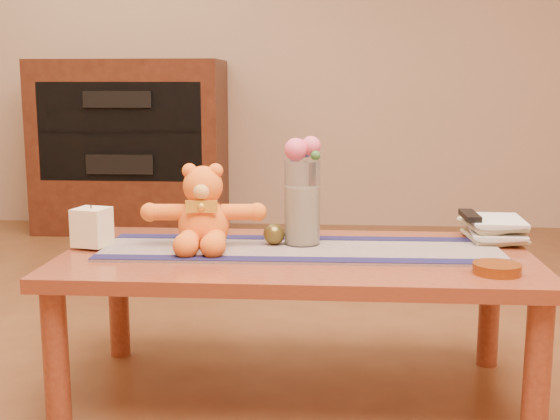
# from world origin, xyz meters

# --- Properties ---
(floor) EXTENTS (5.50, 5.50, 0.00)m
(floor) POSITION_xyz_m (0.00, 0.00, 0.00)
(floor) COLOR brown
(floor) RESTS_ON ground
(wall_back) EXTENTS (5.50, 0.00, 5.50)m
(wall_back) POSITION_xyz_m (0.00, 2.75, 1.35)
(wall_back) COLOR tan
(wall_back) RESTS_ON floor
(coffee_table_top) EXTENTS (1.40, 0.70, 0.04)m
(coffee_table_top) POSITION_xyz_m (0.00, 0.00, 0.43)
(coffee_table_top) COLOR maroon
(coffee_table_top) RESTS_ON floor
(table_leg_fl) EXTENTS (0.07, 0.07, 0.41)m
(table_leg_fl) POSITION_xyz_m (-0.64, -0.29, 0.21)
(table_leg_fl) COLOR maroon
(table_leg_fl) RESTS_ON floor
(table_leg_fr) EXTENTS (0.07, 0.07, 0.41)m
(table_leg_fr) POSITION_xyz_m (0.64, -0.29, 0.21)
(table_leg_fr) COLOR maroon
(table_leg_fr) RESTS_ON floor
(table_leg_bl) EXTENTS (0.07, 0.07, 0.41)m
(table_leg_bl) POSITION_xyz_m (-0.64, 0.29, 0.21)
(table_leg_bl) COLOR maroon
(table_leg_bl) RESTS_ON floor
(table_leg_br) EXTENTS (0.07, 0.07, 0.41)m
(table_leg_br) POSITION_xyz_m (0.64, 0.29, 0.21)
(table_leg_br) COLOR maroon
(table_leg_br) RESTS_ON floor
(persian_runner) EXTENTS (1.21, 0.37, 0.01)m
(persian_runner) POSITION_xyz_m (0.01, 0.03, 0.45)
(persian_runner) COLOR #1B204C
(persian_runner) RESTS_ON coffee_table_top
(runner_border_near) EXTENTS (1.20, 0.08, 0.00)m
(runner_border_near) POSITION_xyz_m (0.01, -0.12, 0.46)
(runner_border_near) COLOR #17153F
(runner_border_near) RESTS_ON persian_runner
(runner_border_far) EXTENTS (1.20, 0.08, 0.00)m
(runner_border_far) POSITION_xyz_m (0.01, 0.17, 0.46)
(runner_border_far) COLOR #17153F
(runner_border_far) RESTS_ON persian_runner
(teddy_bear) EXTENTS (0.38, 0.32, 0.24)m
(teddy_bear) POSITION_xyz_m (-0.29, 0.04, 0.58)
(teddy_bear) COLOR orange
(teddy_bear) RESTS_ON persian_runner
(pillar_candle) EXTENTS (0.12, 0.12, 0.12)m
(pillar_candle) POSITION_xyz_m (-0.63, 0.02, 0.52)
(pillar_candle) COLOR #FFEABB
(pillar_candle) RESTS_ON persian_runner
(candle_wick) EXTENTS (0.00, 0.00, 0.01)m
(candle_wick) POSITION_xyz_m (-0.63, 0.02, 0.58)
(candle_wick) COLOR black
(candle_wick) RESTS_ON pillar_candle
(glass_vase) EXTENTS (0.11, 0.11, 0.26)m
(glass_vase) POSITION_xyz_m (0.01, 0.09, 0.59)
(glass_vase) COLOR silver
(glass_vase) RESTS_ON persian_runner
(potpourri_fill) EXTENTS (0.09, 0.09, 0.18)m
(potpourri_fill) POSITION_xyz_m (0.01, 0.09, 0.55)
(potpourri_fill) COLOR beige
(potpourri_fill) RESTS_ON glass_vase
(rose_left) EXTENTS (0.07, 0.07, 0.07)m
(rose_left) POSITION_xyz_m (-0.01, 0.08, 0.75)
(rose_left) COLOR #EC5376
(rose_left) RESTS_ON glass_vase
(rose_right) EXTENTS (0.06, 0.06, 0.06)m
(rose_right) POSITION_xyz_m (0.04, 0.10, 0.76)
(rose_right) COLOR #EC5376
(rose_right) RESTS_ON glass_vase
(blue_flower_back) EXTENTS (0.04, 0.04, 0.04)m
(blue_flower_back) POSITION_xyz_m (0.02, 0.13, 0.75)
(blue_flower_back) COLOR #555DB8
(blue_flower_back) RESTS_ON glass_vase
(blue_flower_side) EXTENTS (0.04, 0.04, 0.04)m
(blue_flower_side) POSITION_xyz_m (-0.02, 0.11, 0.74)
(blue_flower_side) COLOR #555DB8
(blue_flower_side) RESTS_ON glass_vase
(leaf_sprig) EXTENTS (0.03, 0.03, 0.03)m
(leaf_sprig) POSITION_xyz_m (0.05, 0.07, 0.74)
(leaf_sprig) COLOR #33662D
(leaf_sprig) RESTS_ON glass_vase
(bronze_ball) EXTENTS (0.08, 0.08, 0.07)m
(bronze_ball) POSITION_xyz_m (-0.07, 0.07, 0.49)
(bronze_ball) COLOR #53461B
(bronze_ball) RESTS_ON persian_runner
(book_bottom) EXTENTS (0.18, 0.23, 0.02)m
(book_bottom) POSITION_xyz_m (0.54, 0.21, 0.46)
(book_bottom) COLOR beige
(book_bottom) RESTS_ON coffee_table_top
(book_lower) EXTENTS (0.18, 0.24, 0.02)m
(book_lower) POSITION_xyz_m (0.55, 0.20, 0.48)
(book_lower) COLOR beige
(book_lower) RESTS_ON book_bottom
(book_upper) EXTENTS (0.19, 0.24, 0.02)m
(book_upper) POSITION_xyz_m (0.54, 0.21, 0.50)
(book_upper) COLOR beige
(book_upper) RESTS_ON book_lower
(book_top) EXTENTS (0.17, 0.23, 0.02)m
(book_top) POSITION_xyz_m (0.55, 0.21, 0.52)
(book_top) COLOR beige
(book_top) RESTS_ON book_upper
(tv_remote) EXTENTS (0.05, 0.16, 0.02)m
(tv_remote) POSITION_xyz_m (0.54, 0.20, 0.54)
(tv_remote) COLOR black
(tv_remote) RESTS_ON book_top
(amber_dish) EXTENTS (0.16, 0.16, 0.03)m
(amber_dish) POSITION_xyz_m (0.54, -0.20, 0.46)
(amber_dish) COLOR #BF5914
(amber_dish) RESTS_ON coffee_table_top
(media_cabinet) EXTENTS (1.20, 0.50, 1.10)m
(media_cabinet) POSITION_xyz_m (-1.20, 2.48, 0.55)
(media_cabinet) COLOR #32140B
(media_cabinet) RESTS_ON floor
(cabinet_cavity) EXTENTS (1.02, 0.03, 0.61)m
(cabinet_cavity) POSITION_xyz_m (-1.20, 2.25, 0.66)
(cabinet_cavity) COLOR black
(cabinet_cavity) RESTS_ON media_cabinet
(cabinet_shelf) EXTENTS (1.02, 0.20, 0.02)m
(cabinet_shelf) POSITION_xyz_m (-1.20, 2.33, 0.66)
(cabinet_shelf) COLOR #32140B
(cabinet_shelf) RESTS_ON media_cabinet
(stereo_upper) EXTENTS (0.42, 0.28, 0.10)m
(stereo_upper) POSITION_xyz_m (-1.20, 2.35, 0.86)
(stereo_upper) COLOR black
(stereo_upper) RESTS_ON media_cabinet
(stereo_lower) EXTENTS (0.42, 0.28, 0.12)m
(stereo_lower) POSITION_xyz_m (-1.20, 2.35, 0.46)
(stereo_lower) COLOR black
(stereo_lower) RESTS_ON media_cabinet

